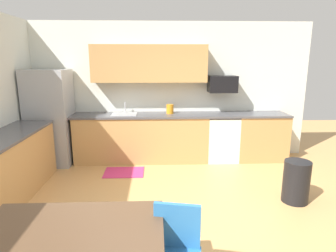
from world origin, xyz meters
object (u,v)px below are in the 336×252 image
object	(u,v)px
oven_range	(221,137)
chair_near_table	(175,251)
refrigerator	(51,118)
microwave	(222,84)
kettle	(170,110)
dining_table	(69,239)
trash_bin	(296,182)

from	to	relation	value
oven_range	chair_near_table	xyz separation A→B (m)	(-1.15, -3.52, 0.05)
refrigerator	oven_range	xyz separation A→B (m)	(3.30, 0.08, -0.44)
refrigerator	oven_range	distance (m)	3.33
microwave	kettle	distance (m)	1.14
oven_range	microwave	size ratio (longest dim) A/B	1.69
oven_range	kettle	distance (m)	1.17
refrigerator	microwave	size ratio (longest dim) A/B	3.33
dining_table	trash_bin	xyz separation A→B (m)	(2.61, 1.76, -0.38)
microwave	dining_table	size ratio (longest dim) A/B	0.39
trash_bin	oven_range	bearing A→B (deg)	110.07
refrigerator	kettle	bearing A→B (deg)	3.27
dining_table	microwave	bearing A→B (deg)	62.16
oven_range	dining_table	bearing A→B (deg)	-118.50
dining_table	oven_range	bearing A→B (deg)	61.50
dining_table	chair_near_table	size ratio (longest dim) A/B	1.65
microwave	dining_table	distance (m)	4.25
refrigerator	kettle	world-z (taller)	refrigerator
kettle	trash_bin	bearing A→B (deg)	-47.84
chair_near_table	trash_bin	xyz separation A→B (m)	(1.82, 1.70, -0.20)
refrigerator	trash_bin	distance (m)	4.37
oven_range	chair_near_table	size ratio (longest dim) A/B	1.07
chair_near_table	oven_range	bearing A→B (deg)	71.85
refrigerator	dining_table	bearing A→B (deg)	-68.84
microwave	trash_bin	distance (m)	2.36
dining_table	trash_bin	distance (m)	3.17
microwave	refrigerator	bearing A→B (deg)	-176.88
dining_table	chair_near_table	bearing A→B (deg)	4.53
trash_bin	dining_table	bearing A→B (deg)	-145.92
oven_range	chair_near_table	bearing A→B (deg)	-108.15
oven_range	trash_bin	xyz separation A→B (m)	(0.66, -1.82, -0.16)
chair_near_table	kettle	distance (m)	3.61
microwave	chair_near_table	xyz separation A→B (m)	(-1.15, -3.62, -1.00)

